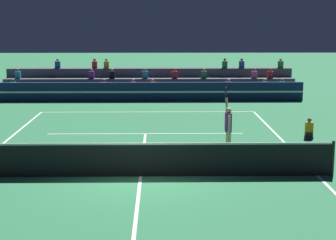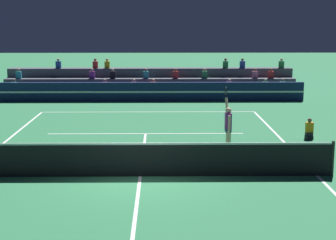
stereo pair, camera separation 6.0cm
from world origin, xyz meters
The scene contains 8 objects.
ground_plane centered at (0.00, 0.00, 0.00)m, with size 120.00×120.00×0.00m, color #2D7A4C.
court_lines centered at (0.00, 0.00, 0.00)m, with size 11.10×23.90×0.01m.
tennis_net centered at (0.00, 0.00, 0.54)m, with size 12.00×0.10×1.10m.
sponsor_banner_wall centered at (0.00, 15.72, 0.55)m, with size 18.00×0.26×1.10m.
bleacher_stand centered at (0.01, 18.26, 0.65)m, with size 17.94×2.85×2.28m.
ball_kid_courtside centered at (6.64, 5.36, 0.33)m, with size 0.30×0.36×0.84m.
tennis_player centered at (3.03, 2.75, 0.99)m, with size 0.34×1.17×2.43m.
tennis_ball centered at (3.50, 1.00, 0.03)m, with size 0.07×0.07×0.07m, color #C6DB33.
Camera 2 is at (0.63, -16.74, 4.87)m, focal length 60.00 mm.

